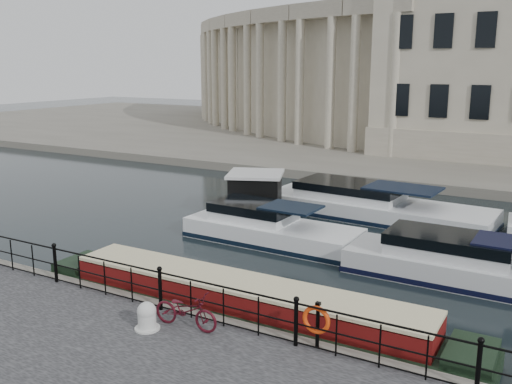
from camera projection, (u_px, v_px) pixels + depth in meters
ground_plane at (209, 299)px, 17.27m from camera, size 160.00×160.00×0.00m
far_bank at (459, 141)px, 50.23m from camera, size 120.00×42.00×0.55m
railing at (160, 287)px, 15.10m from camera, size 24.14×0.14×1.22m
civic_building at (443, 63)px, 45.59m from camera, size 53.55×31.84×16.85m
bicycle at (186, 310)px, 14.09m from camera, size 1.81×0.72×0.93m
mooring_bollard at (147, 317)px, 14.05m from camera, size 0.63×0.63×0.71m
life_ring_post at (317, 320)px, 12.99m from camera, size 0.69×0.19×1.13m
narrowboat at (241, 309)px, 15.71m from camera, size 13.32×1.86×1.49m
harbour_hut at (256, 197)px, 26.28m from camera, size 4.16×3.86×2.21m
cabin_cruisers at (405, 231)px, 23.01m from camera, size 17.69×9.41×1.99m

